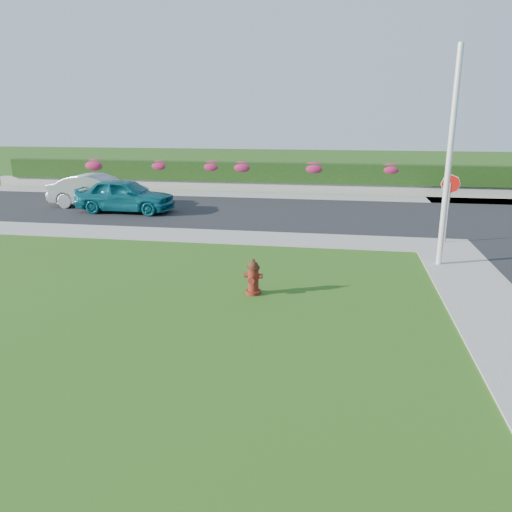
% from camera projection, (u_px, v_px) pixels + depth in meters
% --- Properties ---
extents(ground, '(120.00, 120.00, 0.00)m').
position_uv_depth(ground, '(151.00, 346.00, 9.62)').
color(ground, black).
rests_on(ground, ground).
extents(street_far, '(26.00, 8.00, 0.04)m').
position_uv_depth(street_far, '(160.00, 209.00, 23.73)').
color(street_far, black).
rests_on(street_far, ground).
extents(sidewalk_far, '(24.00, 2.00, 0.04)m').
position_uv_depth(sidewalk_far, '(89.00, 231.00, 19.15)').
color(sidewalk_far, gray).
rests_on(sidewalk_far, ground).
extents(curb_corner, '(2.00, 2.00, 0.04)m').
position_uv_depth(curb_corner, '(443.00, 246.00, 17.00)').
color(curb_corner, gray).
rests_on(curb_corner, ground).
extents(sidewalk_beyond, '(34.00, 2.00, 0.04)m').
position_uv_depth(sidewalk_beyond, '(260.00, 195.00, 27.81)').
color(sidewalk_beyond, gray).
rests_on(sidewalk_beyond, ground).
extents(retaining_wall, '(34.00, 0.40, 0.60)m').
position_uv_depth(retaining_wall, '(264.00, 187.00, 29.16)').
color(retaining_wall, gray).
rests_on(retaining_wall, ground).
extents(hedge, '(32.00, 0.90, 1.10)m').
position_uv_depth(hedge, '(265.00, 172.00, 29.02)').
color(hedge, black).
rests_on(hedge, retaining_wall).
extents(fire_hydrant, '(0.46, 0.43, 0.90)m').
position_uv_depth(fire_hydrant, '(253.00, 278.00, 12.32)').
color(fire_hydrant, '#581C0D').
rests_on(fire_hydrant, ground).
extents(sedan_teal, '(4.51, 1.88, 1.52)m').
position_uv_depth(sedan_teal, '(125.00, 195.00, 22.71)').
color(sedan_teal, '#0D5866').
rests_on(sedan_teal, street_far).
extents(sedan_silver, '(4.70, 1.65, 1.55)m').
position_uv_depth(sedan_silver, '(99.00, 191.00, 24.06)').
color(sedan_silver, '#95989C').
rests_on(sedan_silver, street_far).
extents(utility_pole, '(0.16, 0.16, 6.16)m').
position_uv_depth(utility_pole, '(449.00, 160.00, 14.01)').
color(utility_pole, silver).
rests_on(utility_pole, ground).
extents(stop_sign, '(0.65, 0.06, 2.39)m').
position_uv_depth(stop_sign, '(450.00, 193.00, 16.94)').
color(stop_sign, slate).
rests_on(stop_sign, ground).
extents(flower_clump_a, '(1.56, 1.00, 0.78)m').
position_uv_depth(flower_clump_a, '(96.00, 165.00, 30.59)').
color(flower_clump_a, '#B61F5E').
rests_on(flower_clump_a, hedge).
extents(flower_clump_b, '(1.40, 0.90, 0.70)m').
position_uv_depth(flower_clump_b, '(161.00, 166.00, 29.90)').
color(flower_clump_b, '#B61F5E').
rests_on(flower_clump_b, hedge).
extents(flower_clump_c, '(1.39, 0.90, 0.70)m').
position_uv_depth(flower_clump_c, '(212.00, 167.00, 29.37)').
color(flower_clump_c, '#B61F5E').
rests_on(flower_clump_c, hedge).
extents(flower_clump_d, '(1.44, 0.93, 0.72)m').
position_uv_depth(flower_clump_d, '(243.00, 167.00, 29.07)').
color(flower_clump_d, '#B61F5E').
rests_on(flower_clump_d, hedge).
extents(flower_clump_e, '(1.45, 0.93, 0.72)m').
position_uv_depth(flower_clump_e, '(314.00, 169.00, 28.38)').
color(flower_clump_e, '#B61F5E').
rests_on(flower_clump_e, hedge).
extents(flower_clump_f, '(1.36, 0.87, 0.68)m').
position_uv_depth(flower_clump_f, '(390.00, 170.00, 27.68)').
color(flower_clump_f, '#B61F5E').
rests_on(flower_clump_f, hedge).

